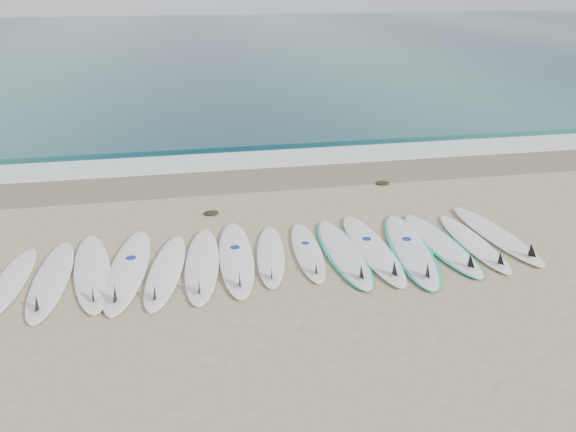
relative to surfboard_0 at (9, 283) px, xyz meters
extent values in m
plane|color=tan|center=(4.19, 0.11, -0.05)|extent=(120.00, 120.00, 0.00)
cube|color=#1B4F53|center=(4.19, 32.61, -0.04)|extent=(120.00, 55.00, 0.03)
cube|color=#75654E|center=(4.19, 4.21, -0.05)|extent=(120.00, 1.80, 0.01)
cube|color=silver|center=(4.19, 5.61, -0.03)|extent=(120.00, 1.40, 0.04)
cube|color=#1B4F53|center=(4.19, 7.11, 0.00)|extent=(120.00, 1.00, 0.10)
ellipsoid|color=white|center=(0.00, 0.07, -0.01)|extent=(0.61, 2.34, 0.08)
ellipsoid|color=white|center=(0.62, 0.04, -0.01)|extent=(0.56, 2.65, 0.09)
cone|color=black|center=(0.62, -0.92, 0.15)|extent=(0.22, 0.28, 0.28)
ellipsoid|color=white|center=(1.22, 0.20, 0.00)|extent=(0.98, 2.84, 0.09)
cone|color=black|center=(1.37, -0.81, 0.16)|extent=(0.28, 0.33, 0.30)
ellipsoid|color=white|center=(1.80, 0.15, 0.00)|extent=(0.87, 2.94, 0.09)
cone|color=black|center=(1.69, -0.90, 0.17)|extent=(0.27, 0.33, 0.31)
cylinder|color=navy|center=(1.82, 0.43, 0.05)|extent=(0.18, 0.18, 0.01)
ellipsoid|color=white|center=(2.40, -0.01, -0.01)|extent=(0.91, 2.59, 0.08)
cone|color=black|center=(2.26, -0.93, 0.14)|extent=(0.25, 0.30, 0.27)
ellipsoid|color=white|center=(2.99, 0.11, 0.00)|extent=(0.79, 2.74, 0.09)
cone|color=black|center=(2.91, -0.87, 0.15)|extent=(0.25, 0.31, 0.29)
ellipsoid|color=white|center=(3.57, 0.23, 0.00)|extent=(0.71, 2.84, 0.09)
cone|color=black|center=(3.53, -0.79, 0.16)|extent=(0.25, 0.31, 0.30)
cylinder|color=navy|center=(3.58, 0.50, 0.04)|extent=(0.17, 0.17, 0.01)
ellipsoid|color=white|center=(4.16, 0.21, -0.01)|extent=(0.79, 2.36, 0.07)
cone|color=black|center=(4.05, -0.62, 0.12)|extent=(0.23, 0.27, 0.25)
ellipsoid|color=white|center=(4.82, 0.25, -0.01)|extent=(0.60, 2.33, 0.07)
cone|color=black|center=(4.77, -0.60, 0.12)|extent=(0.21, 0.26, 0.25)
cylinder|color=navy|center=(4.83, 0.47, 0.03)|extent=(0.14, 0.14, 0.01)
ellipsoid|color=white|center=(5.42, 0.07, -0.01)|extent=(0.59, 2.67, 0.09)
ellipsoid|color=#1ABB99|center=(5.42, 0.07, -0.01)|extent=(0.68, 2.69, 0.06)
cone|color=black|center=(5.43, -0.90, 0.15)|extent=(0.23, 0.29, 0.28)
ellipsoid|color=white|center=(5.95, 0.12, 0.00)|extent=(0.64, 2.86, 0.09)
cone|color=black|center=(5.97, -0.92, 0.16)|extent=(0.25, 0.31, 0.30)
cylinder|color=navy|center=(5.95, 0.40, 0.04)|extent=(0.17, 0.17, 0.01)
ellipsoid|color=white|center=(6.61, -0.02, 0.00)|extent=(1.01, 2.96, 0.09)
ellipsoid|color=#1ABB99|center=(6.61, -0.02, -0.01)|extent=(1.12, 3.00, 0.07)
cone|color=black|center=(6.46, -1.08, 0.17)|extent=(0.29, 0.34, 0.31)
cylinder|color=navy|center=(6.65, 0.25, 0.05)|extent=(0.19, 0.19, 0.01)
ellipsoid|color=white|center=(7.22, 0.08, -0.01)|extent=(0.72, 2.69, 0.09)
ellipsoid|color=#1ABB99|center=(7.22, 0.08, -0.01)|extent=(0.82, 2.71, 0.06)
cone|color=black|center=(7.29, -0.89, 0.15)|extent=(0.24, 0.30, 0.28)
ellipsoid|color=white|center=(7.81, 0.01, -0.01)|extent=(0.54, 2.43, 0.08)
cone|color=black|center=(7.83, -0.88, 0.13)|extent=(0.21, 0.26, 0.26)
ellipsoid|color=white|center=(8.38, 0.24, 0.00)|extent=(0.81, 2.74, 0.09)
cone|color=black|center=(8.47, -0.74, 0.15)|extent=(0.25, 0.31, 0.29)
ellipsoid|color=black|center=(3.28, 2.26, -0.02)|extent=(0.31, 0.24, 0.06)
ellipsoid|color=black|center=(7.28, 3.30, -0.02)|extent=(0.32, 0.25, 0.06)
camera|label=1|loc=(2.87, -8.27, 4.45)|focal=35.00mm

